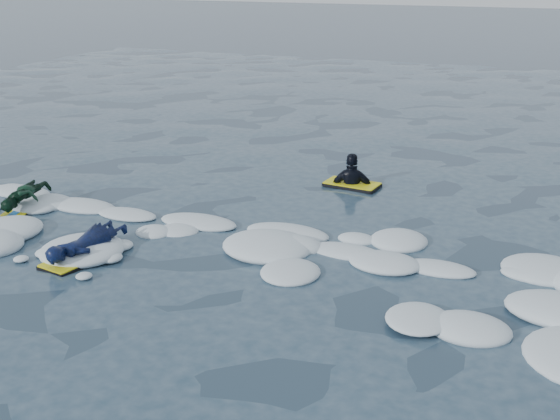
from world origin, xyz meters
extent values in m
plane|color=#1A273E|center=(0.00, 0.00, 0.00)|extent=(120.00, 120.00, 0.00)
cube|color=black|center=(-0.94, -0.32, 0.03)|extent=(0.67, 1.00, 0.05)
cube|color=yellow|center=(-0.94, -0.32, 0.06)|extent=(0.64, 0.98, 0.02)
imported|color=#0B1650|center=(-0.94, -0.07, 0.20)|extent=(0.60, 1.42, 0.33)
cube|color=black|center=(-3.03, 0.93, 0.03)|extent=(0.56, 0.78, 0.04)
cube|color=yellow|center=(-3.03, 0.93, 0.05)|extent=(0.54, 0.77, 0.01)
cube|color=blue|center=(-3.03, 0.93, 0.06)|extent=(0.30, 0.68, 0.00)
imported|color=#103D24|center=(-3.03, 1.13, 0.22)|extent=(0.65, 1.12, 0.40)
cube|color=black|center=(1.52, 4.37, 0.03)|extent=(1.03, 0.65, 0.05)
cube|color=yellow|center=(1.52, 4.37, 0.07)|extent=(1.01, 0.62, 0.02)
imported|color=black|center=(1.52, 4.37, -0.12)|extent=(0.92, 0.56, 1.46)
camera|label=1|loc=(4.90, -7.29, 3.84)|focal=45.00mm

